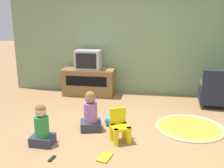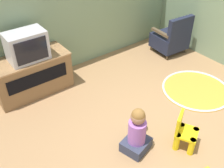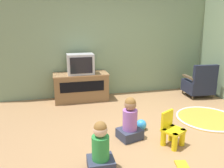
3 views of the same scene
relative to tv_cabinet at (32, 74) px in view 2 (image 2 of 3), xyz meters
The scene contains 9 objects.
ground_plane 2.31m from the tv_cabinet, 65.59° to the right, with size 30.00×30.00×0.00m, color #9E754C.
wall_back 1.20m from the tv_cabinet, 27.08° to the left, with size 5.49×0.12×2.51m.
tv_cabinet is the anchor object (origin of this frame).
television 0.54m from the tv_cabinet, 90.00° to the right, with size 0.59×0.39×0.46m.
black_armchair 2.90m from the tv_cabinet, ahead, with size 0.67×0.63×0.84m.
yellow_kid_chair 2.58m from the tv_cabinet, 65.17° to the right, with size 0.38×0.37×0.51m.
play_mat 2.80m from the tv_cabinet, 36.90° to the right, with size 1.17×1.17×0.04m.
child_watching_left 2.08m from the tv_cabinet, 75.01° to the right, with size 0.42×0.39×0.68m.
toy_ball 1.97m from the tv_cabinet, 65.07° to the right, with size 0.18×0.18×0.18m.
Camera 2 is at (-2.06, -1.58, 2.75)m, focal length 42.00 mm.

